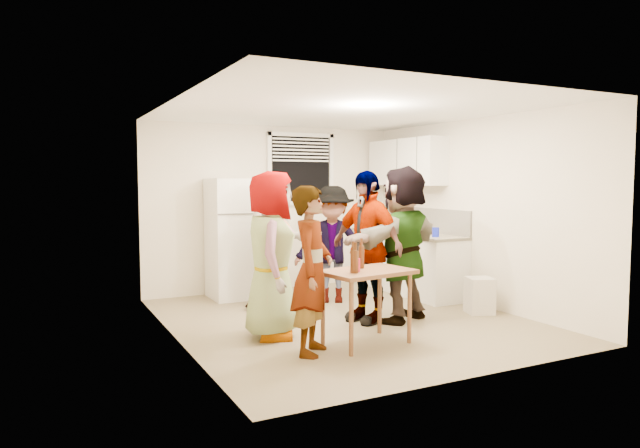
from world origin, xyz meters
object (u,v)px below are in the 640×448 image
guest_grey (272,337)px  guest_back_right (332,302)px  guest_stripe (312,353)px  red_cup (355,272)px  blue_cup (436,237)px  serving_table (366,344)px  beer_bottle_counter (412,234)px  guest_orange (402,320)px  kettle (389,230)px  guest_back_left (277,309)px  wine_bottle (377,227)px  guest_black (366,321)px  beer_bottle_table (355,273)px  trash_bin (480,294)px  refrigerator (235,238)px

guest_grey → guest_back_right: 1.89m
guest_stripe → red_cup: bearing=-51.3°
red_cup → blue_cup: bearing=33.1°
serving_table → guest_back_right: 2.05m
beer_bottle_counter → guest_orange: (-1.00, -1.18, -0.90)m
kettle → guest_back_left: (-2.15, -0.63, -0.90)m
beer_bottle_counter → guest_orange: bearing=-130.3°
wine_bottle → beer_bottle_counter: (-0.15, -1.20, 0.00)m
beer_bottle_counter → guest_orange: size_ratio=0.11×
kettle → guest_black: kettle is taller
beer_bottle_table → guest_stripe: size_ratio=0.14×
trash_bin → guest_back_left: 2.59m
wine_bottle → red_cup: 3.77m
beer_bottle_table → guest_grey: (-0.57, 0.79, -0.76)m
beer_bottle_counter → red_cup: beer_bottle_counter is taller
refrigerator → red_cup: size_ratio=13.02×
guest_back_right → wine_bottle: bearing=66.6°
blue_cup → guest_orange: 1.51m
beer_bottle_counter → guest_back_left: size_ratio=0.12×
red_cup → guest_grey: size_ratio=0.07×
refrigerator → beer_bottle_table: refrigerator is taller
beer_bottle_counter → red_cup: bearing=-137.8°
guest_stripe → guest_back_left: size_ratio=0.93×
trash_bin → guest_grey: trash_bin is taller
kettle → guest_black: bearing=-124.4°
guest_grey → refrigerator: bearing=14.8°
wine_bottle → guest_stripe: bearing=-131.3°
guest_stripe → serving_table: bearing=-48.2°
wine_bottle → guest_black: wine_bottle is taller
wine_bottle → guest_back_left: wine_bottle is taller
refrigerator → red_cup: (0.30, -2.89, -0.09)m
guest_back_right → guest_orange: (0.26, -1.29, 0.00)m
refrigerator → beer_bottle_table: bearing=-85.1°
guest_grey → guest_back_right: bearing=-25.0°
blue_cup → trash_bin: bearing=-85.3°
guest_black → beer_bottle_table: bearing=-52.3°
refrigerator → red_cup: 2.91m
wine_bottle → guest_grey: (-2.82, -2.35, -0.90)m
beer_bottle_table → guest_orange: 1.54m
guest_stripe → guest_orange: guest_orange is taller
refrigerator → blue_cup: 2.82m
red_cup → guest_back_right: (0.79, 1.98, -0.76)m
refrigerator → guest_back_right: refrigerator is taller
beer_bottle_counter → trash_bin: beer_bottle_counter is taller
wine_bottle → guest_grey: size_ratio=0.18×
refrigerator → guest_black: (0.94, -2.05, -0.85)m
kettle → beer_bottle_counter: 0.70m
red_cup → guest_stripe: 0.90m
kettle → guest_stripe: 3.75m
refrigerator → guest_orange: refrigerator is taller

